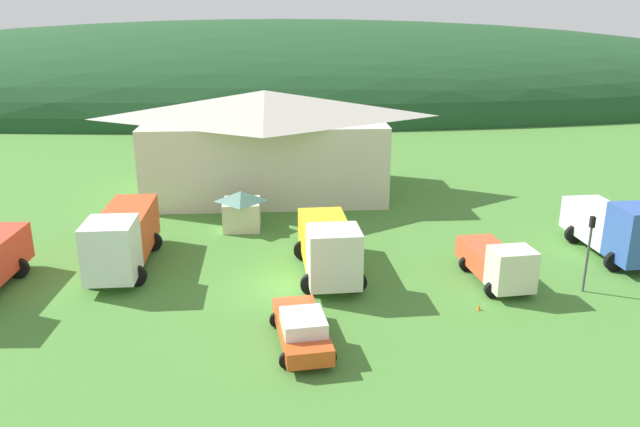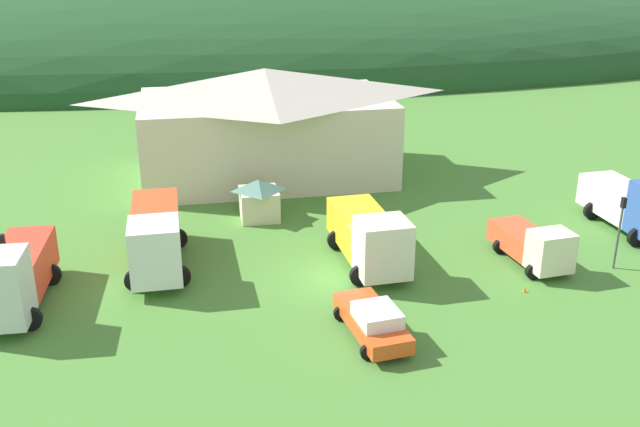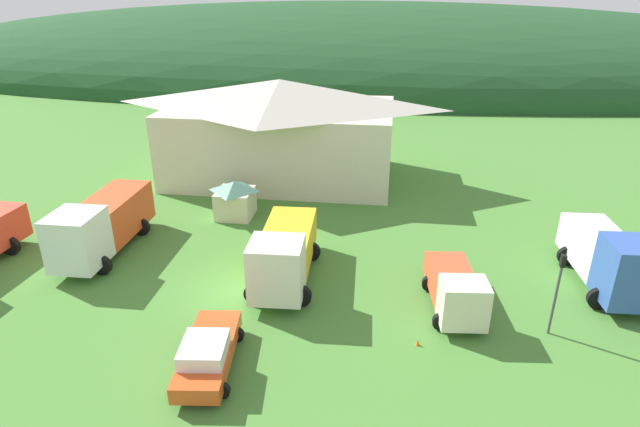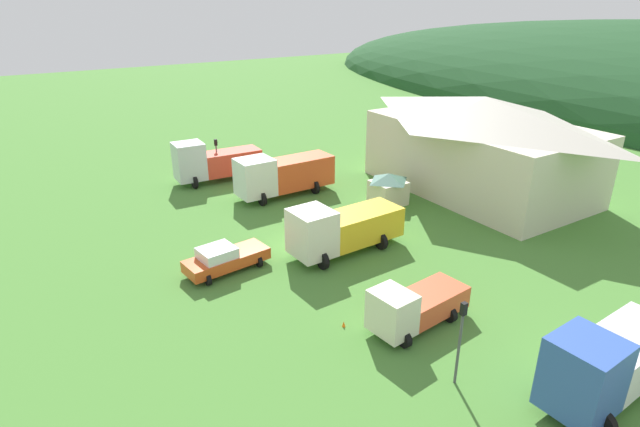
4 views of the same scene
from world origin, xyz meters
TOP-DOWN VIEW (x-y plane):
  - ground_plane at (0.00, 0.00)m, footprint 200.00×200.00m
  - depot_building at (-1.35, 17.48)m, footprint 18.77×11.12m
  - play_shed_cream at (-2.84, 9.14)m, footprint 2.52×2.65m
  - tow_truck_silver at (-15.31, -0.47)m, footprint 3.27×7.62m
  - heavy_rig_white at (-8.92, 2.96)m, footprint 3.34×8.22m
  - heavy_rig_striped at (2.13, 1.19)m, footprint 3.55×7.77m
  - light_truck_cream at (10.72, -0.42)m, footprint 2.88×5.67m
  - box_truck_blue at (18.59, 2.72)m, footprint 3.41×7.34m
  - service_pickup_orange at (0.44, -6.01)m, footprint 2.72×5.25m
  - traffic_light_west at (-15.67, 0.12)m, footprint 0.20×0.32m
  - traffic_light_east at (14.79, -1.60)m, footprint 0.20×0.32m
  - traffic_cone_near_pickup at (8.92, -3.28)m, footprint 0.36×0.36m

SIDE VIEW (x-z plane):
  - ground_plane at x=0.00m, z-range 0.00..0.00m
  - traffic_cone_near_pickup at x=8.92m, z-range -0.31..0.31m
  - service_pickup_orange at x=0.44m, z-range 0.00..1.66m
  - light_truck_cream at x=10.72m, z-range -0.05..2.42m
  - play_shed_cream at x=-2.84m, z-range 0.04..2.54m
  - heavy_rig_striped at x=2.13m, z-range 0.01..3.40m
  - box_truck_blue at x=18.59m, z-range -0.01..3.57m
  - tow_truck_silver at x=-15.31m, z-range -0.05..3.69m
  - heavy_rig_white at x=-8.92m, z-range 0.11..3.61m
  - traffic_light_west at x=-15.67m, z-range 0.45..4.08m
  - traffic_light_east at x=14.79m, z-range 0.46..4.44m
  - depot_building at x=-1.35m, z-range 0.12..7.96m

